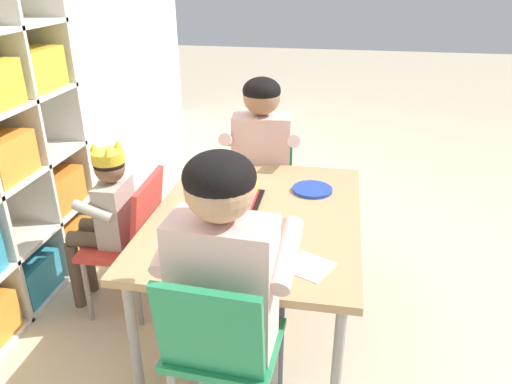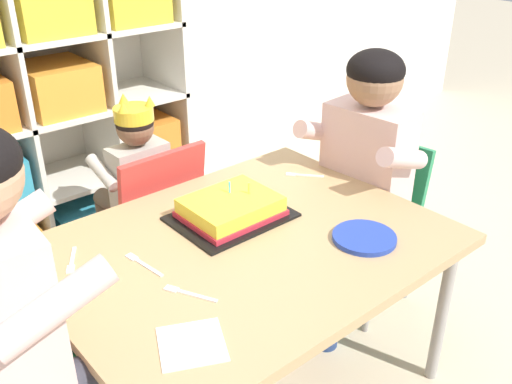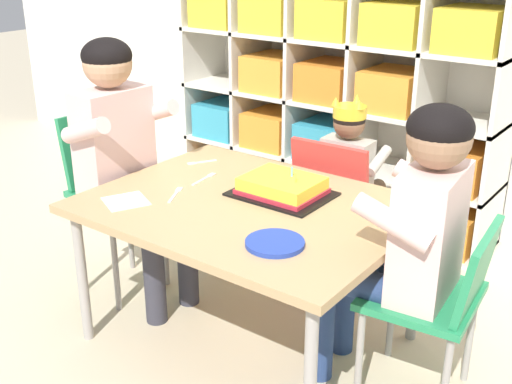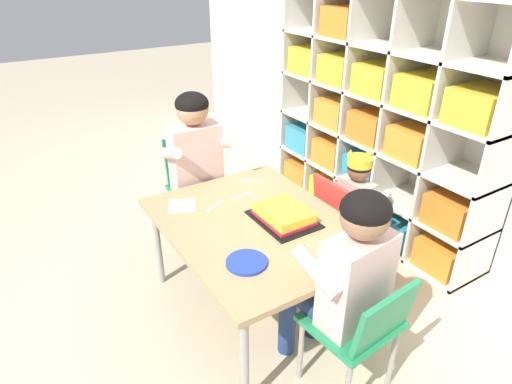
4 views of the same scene
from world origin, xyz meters
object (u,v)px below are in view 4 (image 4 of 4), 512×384
Objects in this scene: activity_table at (257,230)px; classroom_chair_guest_side at (361,325)px; birthday_cake_on_tray at (284,215)px; fork_at_table_front_edge at (216,205)px; paper_plate_stack at (247,262)px; classroom_chair_blue at (344,223)px; child_with_crown at (361,199)px; guest_at_table_side at (346,271)px; adult_helper_seated at (200,162)px; classroom_chair_adult_side at (195,184)px; fork_by_napkin at (344,252)px; fork_beside_plate_stack at (251,180)px; fork_scattered_mid_table at (244,195)px.

activity_table is 0.70m from classroom_chair_guest_side.
birthday_cake_on_tray is (-0.63, 0.04, 0.20)m from classroom_chair_guest_side.
paper_plate_stack is at bearing 50.33° from fork_at_table_front_edge.
classroom_chair_blue is (0.03, 0.58, -0.13)m from activity_table.
birthday_cake_on_tray is at bearing -99.40° from classroom_chair_guest_side.
classroom_chair_guest_side is at bearing 35.86° from paper_plate_stack.
child_with_crown is 0.82× the size of guest_at_table_side.
child_with_crown is at bearing 104.36° from paper_plate_stack.
adult_helper_seated is at bearing 47.03° from child_with_crown.
guest_at_table_side is (1.28, 0.09, 0.13)m from classroom_chair_adult_side.
adult_helper_seated reaches higher than fork_by_napkin.
birthday_cake_on_tray is (0.77, 0.15, 0.11)m from classroom_chair_adult_side.
paper_plate_stack is at bearing -59.61° from classroom_chair_guest_side.
fork_scattered_mid_table is at bearing -102.78° from fork_beside_plate_stack.
activity_table is at bearing 85.10° from classroom_chair_blue.
guest_at_table_side is 0.43m from paper_plate_stack.
activity_table is 1.45× the size of classroom_chair_adult_side.
adult_helper_seated reaches higher than fork_at_table_front_edge.
fork_at_table_front_edge is at bearing -123.14° from fork_beside_plate_stack.
fork_scattered_mid_table is at bearing 159.12° from fork_at_table_front_edge.
classroom_chair_blue is at bearing 140.13° from fork_scattered_mid_table.
birthday_cake_on_tray is at bearing 98.79° from fork_at_table_front_edge.
paper_plate_stack is 1.23× the size of fork_scattered_mid_table.
classroom_chair_adult_side is 1.29m from guest_at_table_side.
fork_beside_plate_stack is 0.78× the size of fork_scattered_mid_table.
classroom_chair_guest_side is at bearing 141.01° from classroom_chair_blue.
paper_plate_stack is 1.58× the size of fork_beside_plate_stack.
activity_table is 6.08× the size of paper_plate_stack.
child_with_crown is 0.94m from paper_plate_stack.
classroom_chair_blue is 1.05× the size of classroom_chair_guest_side.
child_with_crown reaches higher than classroom_chair_adult_side.
fork_by_napkin is (0.84, -0.02, 0.00)m from fork_beside_plate_stack.
paper_plate_stack reaches higher than fork_at_table_front_edge.
guest_at_table_side is at bearing -5.93° from birthday_cake_on_tray.
fork_at_table_front_edge is at bearing -84.62° from classroom_chair_guest_side.
activity_table is 0.30m from fork_scattered_mid_table.
child_with_crown reaches higher than classroom_chair_guest_side.
adult_helper_seated is 7.28× the size of fork_scattered_mid_table.
guest_at_table_side is at bearing 8.72° from fork_by_napkin.
child_with_crown reaches higher than activity_table.
fork_at_table_front_edge is at bearing -96.18° from classroom_chair_adult_side.
classroom_chair_guest_side is at bearing -81.64° from adult_helper_seated.
classroom_chair_blue is at bearing -138.62° from guest_at_table_side.
guest_at_table_side is at bearing -82.44° from classroom_chair_adult_side.
fork_scattered_mid_table is (0.43, 0.11, 0.09)m from classroom_chair_adult_side.
activity_table is 0.72m from classroom_chair_adult_side.
fork_at_table_front_edge is (-0.26, -0.09, 0.04)m from activity_table.
child_with_crown reaches higher than paper_plate_stack.
guest_at_table_side is (0.57, 0.08, 0.09)m from activity_table.
classroom_chair_guest_side is 1.12m from fork_beside_plate_stack.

